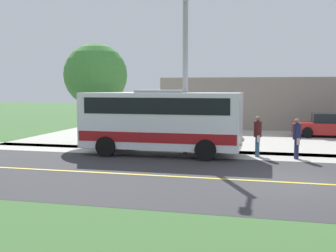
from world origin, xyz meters
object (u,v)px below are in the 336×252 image
at_px(pedestrian_waiting, 258,135).
at_px(street_light_pole, 185,68).
at_px(shuttle_bus_front, 161,119).
at_px(tree_curbside, 96,75).
at_px(pedestrian_with_bags, 297,137).
at_px(commercial_building, 301,102).
at_px(parked_car_near, 330,126).

bearing_deg(pedestrian_waiting, street_light_pole, -87.73).
bearing_deg(street_light_pole, shuttle_bus_front, -70.01).
bearing_deg(tree_curbside, street_light_pole, 64.88).
xyz_separation_m(pedestrian_with_bags, commercial_building, (-16.64, 1.20, 0.94)).
relative_size(shuttle_bus_front, commercial_building, 0.35).
distance_m(tree_curbside, commercial_building, 18.22).
bearing_deg(parked_car_near, street_light_pole, -40.39).
height_order(pedestrian_with_bags, commercial_building, commercial_building).
bearing_deg(commercial_building, street_light_pole, -20.26).
relative_size(street_light_pole, commercial_building, 0.34).
distance_m(street_light_pole, parked_car_near, 11.81).
height_order(pedestrian_with_bags, tree_curbside, tree_curbside).
height_order(shuttle_bus_front, pedestrian_with_bags, shuttle_bus_front).
relative_size(parked_car_near, tree_curbside, 0.82).
xyz_separation_m(pedestrian_with_bags, parked_car_near, (-8.76, 2.46, -0.24)).
bearing_deg(shuttle_bus_front, pedestrian_with_bags, 92.50).
bearing_deg(parked_car_near, tree_curbside, -64.41).
xyz_separation_m(street_light_pole, tree_curbside, (-2.54, -5.41, -0.24)).
relative_size(street_light_pole, parked_car_near, 1.59).
bearing_deg(tree_curbside, pedestrian_waiting, 74.48).
distance_m(pedestrian_waiting, tree_curbside, 9.40).
distance_m(pedestrian_with_bags, parked_car_near, 9.10).
relative_size(shuttle_bus_front, tree_curbside, 1.34).
bearing_deg(street_light_pole, parked_car_near, 139.61).
bearing_deg(tree_curbside, commercial_building, 140.56).
height_order(pedestrian_waiting, commercial_building, commercial_building).
distance_m(shuttle_bus_front, pedestrian_waiting, 4.33).
bearing_deg(tree_curbside, shuttle_bus_front, 56.76).
bearing_deg(pedestrian_waiting, commercial_building, 170.17).
height_order(shuttle_bus_front, street_light_pole, street_light_pole).
bearing_deg(pedestrian_with_bags, street_light_pole, -91.20).
relative_size(pedestrian_with_bags, commercial_building, 0.08).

